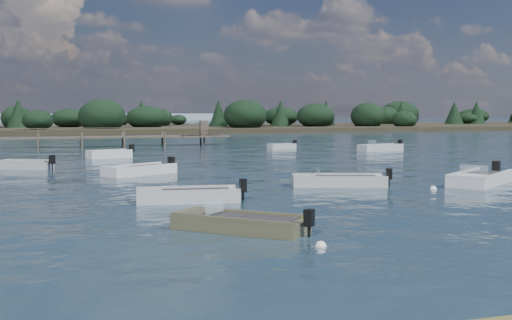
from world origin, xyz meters
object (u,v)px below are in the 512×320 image
object	(u,v)px
dinghy_near_olive	(240,226)
dinghy_mid_grey	(188,198)
dinghy_extra_b	(380,149)
tender_far_grey_b	(282,147)
tender_far_white	(109,156)
dinghy_mid_white_a	(338,183)
tender_far_grey	(26,166)
dinghy_mid_white_b	(480,181)
dinghy_extra_a	(140,172)

from	to	relation	value
dinghy_near_olive	dinghy_mid_grey	distance (m)	6.91
dinghy_extra_b	tender_far_grey_b	distance (m)	9.65
tender_far_white	dinghy_mid_grey	distance (m)	26.03
dinghy_extra_b	tender_far_white	distance (m)	25.26
dinghy_mid_white_a	dinghy_near_olive	bearing A→B (deg)	-128.54
dinghy_near_olive	dinghy_mid_grey	size ratio (longest dim) A/B	0.90
tender_far_grey	dinghy_mid_grey	distance (m)	19.30
dinghy_mid_white_b	dinghy_near_olive	bearing A→B (deg)	-150.98
dinghy_extra_a	dinghy_mid_grey	distance (m)	11.99
dinghy_mid_white_b	dinghy_near_olive	xyz separation A→B (m)	(-15.42, -8.55, -0.03)
dinghy_near_olive	dinghy_mid_grey	world-z (taller)	dinghy_mid_grey
dinghy_mid_white_a	tender_far_white	world-z (taller)	tender_far_white
dinghy_extra_b	dinghy_mid_grey	bearing A→B (deg)	-130.88
dinghy_mid_white_a	dinghy_near_olive	size ratio (longest dim) A/B	1.22
tender_far_grey_b	dinghy_mid_grey	size ratio (longest dim) A/B	0.68
dinghy_extra_a	dinghy_near_olive	size ratio (longest dim) A/B	1.11
tender_far_grey	tender_far_grey_b	distance (m)	27.85
dinghy_mid_white_b	tender_far_white	xyz separation A→B (m)	(-16.89, 24.35, 0.01)
tender_far_white	dinghy_near_olive	distance (m)	32.94
dinghy_extra_a	dinghy_near_olive	xyz separation A→B (m)	(0.82, -18.88, -0.02)
dinghy_extra_a	dinghy_mid_grey	world-z (taller)	dinghy_extra_a
dinghy_extra_a	dinghy_mid_white_a	distance (m)	12.46
dinghy_extra_a	tender_far_grey_b	xyz separation A→B (m)	(16.62, 21.29, -0.01)
tender_far_grey	tender_far_white	bearing A→B (deg)	53.49
dinghy_mid_white_b	dinghy_near_olive	world-z (taller)	dinghy_mid_white_b
dinghy_extra_b	dinghy_near_olive	distance (m)	42.00
dinghy_mid_white_b	dinghy_mid_grey	xyz separation A→B (m)	(-15.72, -1.65, -0.02)
dinghy_near_olive	dinghy_mid_grey	xyz separation A→B (m)	(-0.30, 6.90, 0.01)
dinghy_mid_white_b	tender_far_grey	bearing A→B (deg)	144.54
dinghy_near_olive	dinghy_extra_a	bearing A→B (deg)	92.48
dinghy_extra_a	dinghy_mid_white_b	distance (m)	19.24
dinghy_extra_a	tender_far_grey	xyz separation A→B (m)	(-6.63, 5.95, 0.00)
dinghy_extra_b	dinghy_mid_white_a	world-z (taller)	dinghy_extra_b
dinghy_mid_white_b	dinghy_mid_grey	bearing A→B (deg)	-174.02
tender_far_grey	dinghy_mid_grey	bearing A→B (deg)	-68.28
dinghy_mid_white_a	dinghy_extra_b	bearing A→B (deg)	57.49
dinghy_extra_a	tender_far_grey	distance (m)	8.91
tender_far_grey_b	dinghy_near_olive	world-z (taller)	dinghy_near_olive
dinghy_mid_white_a	tender_far_grey_b	distance (m)	30.92
tender_far_grey	dinghy_mid_white_a	size ratio (longest dim) A/B	0.71
dinghy_mid_white_b	tender_far_grey	world-z (taller)	dinghy_mid_white_b
dinghy_extra_a	dinghy_mid_white_a	world-z (taller)	dinghy_extra_a
tender_far_white	dinghy_extra_a	bearing A→B (deg)	-87.31
tender_far_grey	dinghy_mid_white_b	bearing A→B (deg)	-35.46
dinghy_near_olive	dinghy_extra_b	bearing A→B (deg)	55.61
dinghy_mid_white_a	tender_far_white	size ratio (longest dim) A/B	1.30
dinghy_mid_grey	tender_far_grey_b	bearing A→B (deg)	64.17
dinghy_extra_a	dinghy_mid_white_a	xyz separation A→B (m)	(8.95, -8.67, -0.01)
dinghy_mid_grey	dinghy_near_olive	bearing A→B (deg)	-87.49
dinghy_mid_white_b	tender_far_grey_b	xyz separation A→B (m)	(0.38, 31.62, -0.03)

